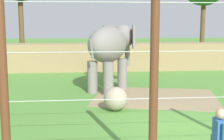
% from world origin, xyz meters
% --- Properties ---
extents(ground_plane, '(120.00, 120.00, 0.00)m').
position_xyz_m(ground_plane, '(0.00, 0.00, 0.00)').
color(ground_plane, '#518938').
extents(dirt_patch, '(6.39, 5.43, 0.01)m').
position_xyz_m(dirt_patch, '(0.10, 4.25, 0.00)').
color(dirt_patch, '#937F5B').
rests_on(dirt_patch, ground).
extents(embankment_wall, '(36.00, 1.80, 1.94)m').
position_xyz_m(embankment_wall, '(0.00, 12.89, 0.97)').
color(embankment_wall, '#997F56').
rests_on(embankment_wall, ground).
extents(elephant, '(3.20, 4.04, 3.32)m').
position_xyz_m(elephant, '(-1.80, 6.16, 2.20)').
color(elephant, gray).
rests_on(elephant, ground).
extents(enrichment_ball, '(0.95, 0.95, 0.95)m').
position_xyz_m(enrichment_ball, '(-1.96, 2.19, 0.47)').
color(enrichment_ball, gray).
rests_on(enrichment_ball, ground).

